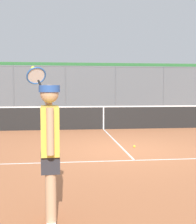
# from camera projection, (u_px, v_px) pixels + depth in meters

# --- Properties ---
(ground_plane) EXTENTS (60.00, 60.00, 0.00)m
(ground_plane) POSITION_uv_depth(u_px,v_px,m) (124.00, 150.00, 8.17)
(ground_plane) COLOR #B76B42
(court_line_markings) EXTENTS (8.42, 9.94, 0.01)m
(court_line_markings) POSITION_uv_depth(u_px,v_px,m) (138.00, 164.00, 6.70)
(court_line_markings) COLOR white
(court_line_markings) RESTS_ON ground
(fence_backdrop) EXTENTS (18.01, 1.37, 3.23)m
(fence_backdrop) POSITION_uv_depth(u_px,v_px,m) (90.00, 90.00, 18.59)
(fence_backdrop) COLOR #565B60
(fence_backdrop) RESTS_ON ground
(tennis_net) EXTENTS (10.81, 0.09, 1.07)m
(tennis_net) POSITION_uv_depth(u_px,v_px,m) (103.00, 117.00, 12.37)
(tennis_net) COLOR #2D2D2D
(tennis_net) RESTS_ON ground
(tennis_player) EXTENTS (0.53, 1.40, 2.01)m
(tennis_player) POSITION_uv_depth(u_px,v_px,m) (50.00, 142.00, 3.67)
(tennis_player) COLOR silver
(tennis_player) RESTS_ON ground
(tennis_ball_by_sideline) EXTENTS (0.07, 0.07, 0.07)m
(tennis_ball_by_sideline) POSITION_uv_depth(u_px,v_px,m) (134.00, 146.00, 8.55)
(tennis_ball_by_sideline) COLOR #CCDB33
(tennis_ball_by_sideline) RESTS_ON ground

